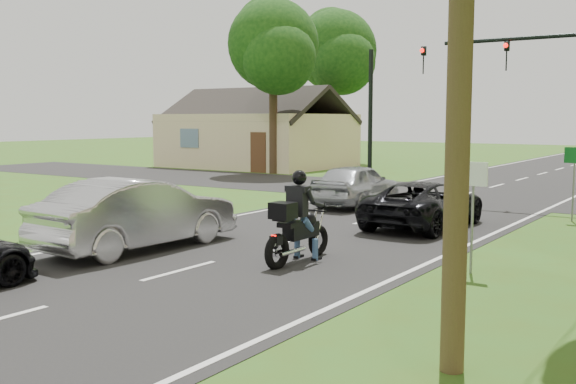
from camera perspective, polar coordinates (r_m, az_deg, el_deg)
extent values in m
plane|color=#3A5618|center=(13.23, -9.17, -6.65)|extent=(140.00, 140.00, 0.00)
cube|color=black|center=(21.49, 9.45, -1.67)|extent=(8.00, 100.00, 0.01)
cube|color=black|center=(27.02, 14.79, -0.19)|extent=(60.00, 7.00, 0.01)
torus|color=black|center=(14.45, 2.57, -4.11)|extent=(0.15, 0.67, 0.67)
torus|color=black|center=(13.21, -0.94, -5.09)|extent=(0.17, 0.73, 0.73)
cube|color=black|center=(13.85, 1.13, -3.28)|extent=(0.29, 0.97, 0.31)
sphere|color=black|center=(14.03, 1.71, -2.40)|extent=(0.35, 0.35, 0.35)
cube|color=black|center=(13.53, 0.31, -2.72)|extent=(0.35, 0.56, 0.10)
cube|color=#FF0C07|center=(13.06, -1.22, -3.77)|extent=(0.10, 0.03, 0.05)
cylinder|color=silver|center=(13.36, 0.39, -5.04)|extent=(0.10, 0.81, 0.09)
cylinder|color=black|center=(14.18, 2.15, -1.56)|extent=(0.63, 0.04, 0.04)
cube|color=black|center=(13.24, -0.43, -1.58)|extent=(0.45, 0.41, 0.33)
cube|color=black|center=(13.64, 0.79, -0.79)|extent=(0.41, 0.23, 0.61)
sphere|color=black|center=(13.65, 0.96, 1.23)|extent=(0.31, 0.31, 0.31)
cylinder|color=navy|center=(14.20, 0.78, -4.71)|extent=(0.12, 0.12, 0.46)
cylinder|color=navy|center=(13.96, 2.31, -4.90)|extent=(0.12, 0.12, 0.46)
imported|color=black|center=(18.55, 11.49, -1.00)|extent=(2.13, 4.51, 1.25)
imported|color=#B5B5BA|center=(15.45, -12.59, -1.80)|extent=(1.87, 4.91, 1.60)
imported|color=#A8ACB1|center=(22.76, 5.79, 0.64)|extent=(1.85, 4.25, 1.43)
cylinder|color=black|center=(24.36, 19.23, 12.18)|extent=(5.40, 0.14, 0.14)
imported|color=black|center=(24.44, 18.03, 10.91)|extent=(0.16, 0.36, 1.00)
imported|color=black|center=(25.45, 11.42, 10.89)|extent=(0.16, 0.36, 1.00)
sphere|color=#FF0C07|center=(24.30, 17.94, 11.72)|extent=(0.16, 0.16, 0.16)
sphere|color=#FF0C07|center=(25.31, 11.27, 11.67)|extent=(0.16, 0.16, 0.16)
cylinder|color=black|center=(30.76, 6.98, 6.32)|extent=(0.20, 0.20, 6.00)
cylinder|color=slate|center=(13.18, 15.32, -2.41)|extent=(0.05, 0.05, 2.00)
cube|color=silver|center=(13.05, 15.39, 1.48)|extent=(0.55, 0.04, 0.45)
cylinder|color=slate|center=(20.83, 23.01, 0.42)|extent=(0.05, 0.05, 2.00)
cube|color=#0C591E|center=(20.73, 23.10, 2.88)|extent=(0.55, 0.04, 0.45)
cylinder|color=#332316|center=(36.02, -1.25, 6.47)|extent=(0.44, 0.44, 6.16)
sphere|color=black|center=(36.23, -1.27, 12.39)|extent=(4.80, 4.80, 4.80)
sphere|color=black|center=(35.18, -0.80, 11.32)|extent=(3.84, 3.84, 3.84)
cylinder|color=#332316|center=(45.52, 4.03, 6.76)|extent=(0.44, 0.44, 6.72)
sphere|color=black|center=(45.74, 4.07, 11.87)|extent=(5.40, 5.40, 5.40)
sphere|color=black|center=(44.60, 4.61, 10.93)|extent=(4.32, 4.32, 4.32)
cube|color=#CCBD8D|center=(41.63, -2.55, 4.39)|extent=(10.00, 8.00, 3.20)
cube|color=black|center=(40.03, -4.29, 7.32)|extent=(10.20, 4.00, 2.29)
cube|color=black|center=(43.24, -0.96, 7.25)|extent=(10.20, 4.00, 2.29)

